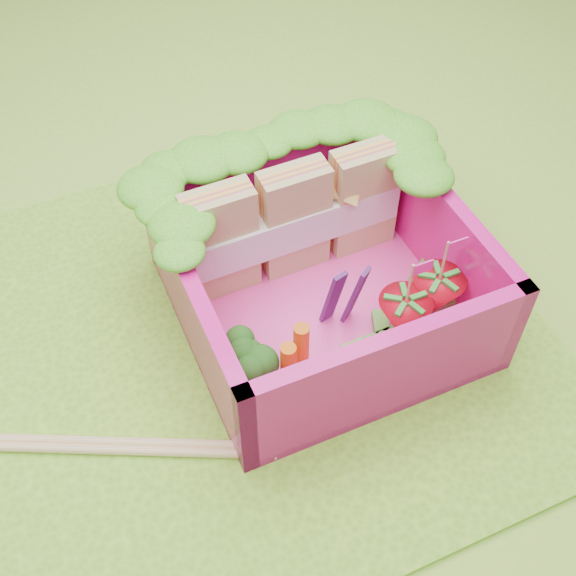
% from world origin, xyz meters
% --- Properties ---
extents(ground, '(14.00, 14.00, 0.00)m').
position_xyz_m(ground, '(0.00, 0.00, 0.00)').
color(ground, '#85C638').
rests_on(ground, ground).
extents(placemat, '(2.60, 2.60, 0.03)m').
position_xyz_m(placemat, '(0.00, 0.00, 0.01)').
color(placemat, '#6DAC26').
rests_on(placemat, ground).
extents(bento_floor, '(1.30, 1.30, 0.05)m').
position_xyz_m(bento_floor, '(0.34, -0.03, 0.06)').
color(bento_floor, '#FB40A7').
rests_on(bento_floor, placemat).
extents(bento_box, '(1.30, 1.30, 0.55)m').
position_xyz_m(bento_box, '(0.34, -0.03, 0.31)').
color(bento_box, '#D6127C').
rests_on(bento_box, placemat).
extents(lettuce_ruffle, '(1.43, 0.77, 0.11)m').
position_xyz_m(lettuce_ruffle, '(0.34, 0.43, 0.64)').
color(lettuce_ruffle, '#24931A').
rests_on(lettuce_ruffle, bento_box).
extents(sandwich_stack, '(1.08, 0.20, 0.59)m').
position_xyz_m(sandwich_stack, '(0.34, 0.28, 0.37)').
color(sandwich_stack, tan).
rests_on(sandwich_stack, bento_floor).
extents(broccoli, '(0.34, 0.34, 0.25)m').
position_xyz_m(broccoli, '(-0.15, -0.31, 0.26)').
color(broccoli, '#6DA952').
rests_on(broccoli, bento_floor).
extents(carrot_sticks, '(0.16, 0.14, 0.28)m').
position_xyz_m(carrot_sticks, '(0.06, -0.35, 0.22)').
color(carrot_sticks, orange).
rests_on(carrot_sticks, bento_floor).
extents(purple_wedges, '(0.17, 0.07, 0.38)m').
position_xyz_m(purple_wedges, '(0.38, -0.17, 0.27)').
color(purple_wedges, '#3F1959').
rests_on(purple_wedges, bento_floor).
extents(strawberry_left, '(0.24, 0.24, 0.48)m').
position_xyz_m(strawberry_left, '(0.60, -0.34, 0.21)').
color(strawberry_left, red).
rests_on(strawberry_left, bento_floor).
extents(strawberry_right, '(0.25, 0.25, 0.49)m').
position_xyz_m(strawberry_right, '(0.80, -0.29, 0.21)').
color(strawberry_right, red).
rests_on(strawberry_right, bento_floor).
extents(snap_peas, '(0.70, 0.54, 0.05)m').
position_xyz_m(snap_peas, '(0.66, -0.27, 0.11)').
color(snap_peas, green).
rests_on(snap_peas, bento_floor).
extents(chopsticks, '(2.05, 1.00, 0.04)m').
position_xyz_m(chopsticks, '(-1.12, -0.18, 0.05)').
color(chopsticks, tan).
rests_on(chopsticks, placemat).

